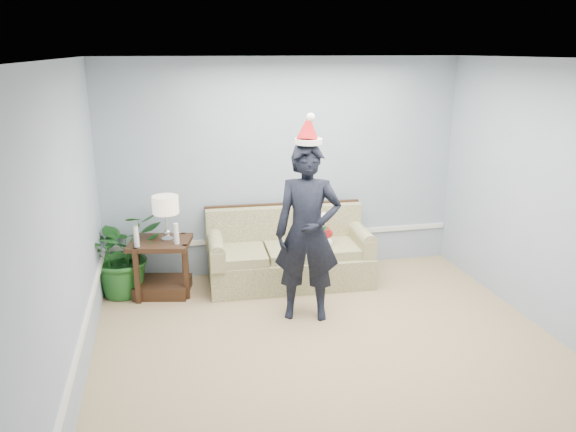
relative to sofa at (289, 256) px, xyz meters
The scene contains 10 objects.
room_shell 2.32m from the sofa, 89.09° to the right, with size 4.54×5.04×2.74m.
wainscot_trim 1.47m from the sofa, 141.51° to the right, with size 4.49×4.99×0.06m.
sofa is the anchor object (origin of this frame).
side_table 1.54m from the sofa, behind, with size 0.78×0.70×0.66m.
table_lamp 1.62m from the sofa, behind, with size 0.30×0.30×0.53m.
candle_pair 1.64m from the sofa, behind, with size 0.50×0.06×0.24m.
houseplant 1.98m from the sofa, behind, with size 0.92×0.79×1.02m, color #1F5D21.
man 1.15m from the sofa, 91.24° to the right, with size 0.69×0.45×1.88m, color black.
santa_hat 1.94m from the sofa, 91.26° to the right, with size 0.37×0.39×0.32m.
teddy_bear 0.48m from the sofa, 15.53° to the right, with size 0.31×0.32×0.41m.
Camera 1 is at (-1.47, -4.24, 2.77)m, focal length 35.00 mm.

